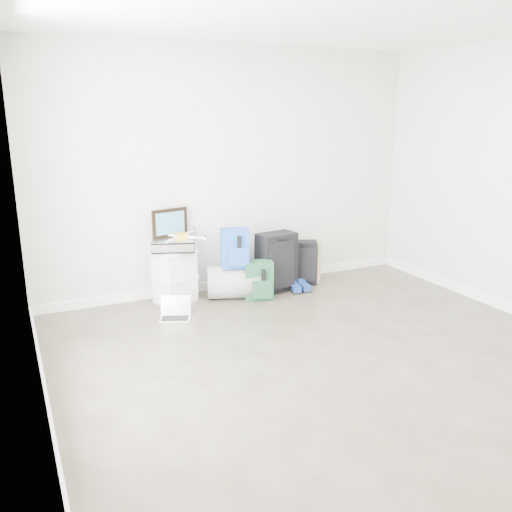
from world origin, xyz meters
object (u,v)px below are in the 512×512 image
boxes_stack (175,276)px  briefcase (173,245)px  laptop (175,313)px  duffel_bag (234,282)px  large_suitcase (277,262)px  carry_on (303,263)px

boxes_stack → briefcase: size_ratio=1.30×
briefcase → laptop: bearing=-88.4°
duffel_bag → laptop: 0.85m
briefcase → large_suitcase: 1.21m
briefcase → carry_on: (1.56, -0.05, -0.38)m
duffel_bag → laptop: bearing=-137.6°
carry_on → laptop: bearing=-143.2°
large_suitcase → carry_on: size_ratio=1.30×
boxes_stack → laptop: 0.55m
duffel_bag → carry_on: size_ratio=1.12×
large_suitcase → carry_on: large_suitcase is taller
briefcase → duffel_bag: 0.80m
duffel_bag → large_suitcase: size_ratio=0.86×
carry_on → briefcase: bearing=-158.9°
boxes_stack → carry_on: size_ratio=1.10×
large_suitcase → laptop: bearing=-175.3°
briefcase → duffel_bag: bearing=4.4°
boxes_stack → carry_on: 1.56m
large_suitcase → duffel_bag: bearing=172.7°
large_suitcase → laptop: (-1.31, -0.33, -0.29)m
boxes_stack → briefcase: bearing=-112.0°
boxes_stack → duffel_bag: (0.63, -0.16, -0.11)m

